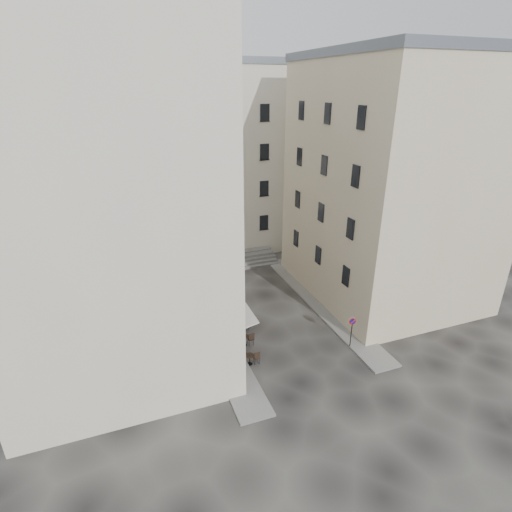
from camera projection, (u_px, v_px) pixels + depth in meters
name	position (u px, v px, depth m)	size (l,w,h in m)	color
ground	(283.00, 333.00, 28.42)	(90.00, 90.00, 0.00)	black
sidewalk_left	(208.00, 316.00, 30.41)	(2.00, 22.00, 0.12)	slate
sidewalk_right	(319.00, 302.00, 32.43)	(2.00, 18.00, 0.12)	slate
building_left	(105.00, 195.00, 23.59)	(12.20, 16.20, 20.60)	beige
building_right	(391.00, 182.00, 31.15)	(12.20, 14.20, 18.60)	#C7B394
building_back	(201.00, 159.00, 40.82)	(18.20, 10.20, 18.60)	beige
cafe_storefront	(220.00, 315.00, 27.17)	(1.74, 7.30, 3.50)	#4C0A0C
stone_steps	(231.00, 261.00, 39.11)	(9.00, 3.15, 0.80)	#64615F
bollard_near	(244.00, 344.00, 26.31)	(0.12, 0.12, 0.98)	black
bollard_mid	(229.00, 318.00, 29.33)	(0.12, 0.12, 0.98)	black
bollard_far	(216.00, 296.00, 32.35)	(0.12, 0.12, 0.98)	black
no_parking_sign	(352.00, 327.00, 26.23)	(0.52, 0.17, 2.33)	black
bistro_table_a	(249.00, 358.00, 25.08)	(1.25, 0.59, 0.88)	black
bistro_table_b	(244.00, 340.00, 26.89)	(1.34, 0.63, 0.94)	black
bistro_table_c	(239.00, 325.00, 28.49)	(1.36, 0.64, 0.96)	black
bistro_table_d	(229.00, 310.00, 30.55)	(1.26, 0.59, 0.89)	black
bistro_table_e	(222.00, 300.00, 31.88)	(1.24, 0.58, 0.87)	black
pedestrian	(236.00, 324.00, 27.80)	(0.67, 0.44, 1.85)	black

